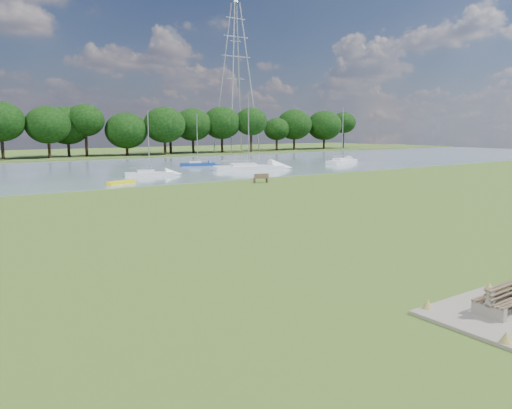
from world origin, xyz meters
TOP-DOWN VIEW (x-y plane):
  - ground at (0.00, 0.00)m, footprint 220.00×220.00m
  - river at (0.00, 42.00)m, footprint 220.00×40.00m
  - far_bank at (0.00, 72.00)m, footprint 220.00×20.00m
  - concrete_pad at (0.00, -14.00)m, footprint 4.20×3.20m
  - bench_pair at (0.00, -14.00)m, footprint 1.66×1.01m
  - riverbank_bench at (14.44, 18.41)m, footprint 1.56×0.82m
  - kayak at (2.74, 25.05)m, footprint 3.08×1.70m
  - pylon at (44.55, 70.00)m, footprint 7.15×5.01m
  - tree_line at (6.06, 68.00)m, footprint 152.31×8.22m
  - sailboat_0 at (19.33, 40.73)m, footprint 4.94×2.85m
  - sailboat_2 at (39.37, 32.68)m, footprint 6.82×3.72m
  - sailboat_3 at (7.99, 30.82)m, footprint 5.54×3.02m
  - sailboat_4 at (21.34, 31.00)m, footprint 9.13×4.95m

SIDE VIEW (x-z plane):
  - ground at x=0.00m, z-range 0.00..0.00m
  - river at x=0.00m, z-range -0.05..0.05m
  - far_bank at x=0.00m, z-range -0.20..0.20m
  - concrete_pad at x=0.00m, z-range 0.00..0.10m
  - kayak at x=2.74m, z-range 0.05..0.35m
  - sailboat_3 at x=7.99m, z-range -3.13..4.03m
  - sailboat_0 at x=19.33m, z-range -3.12..4.03m
  - bench_pair at x=0.00m, z-range 0.02..0.90m
  - riverbank_bench at x=14.44m, z-range 0.00..0.92m
  - sailboat_2 at x=39.37m, z-range -3.58..4.65m
  - sailboat_4 at x=21.34m, z-range -4.33..5.44m
  - tree_line at x=6.06m, z-range 0.95..10.90m
  - pylon at x=44.55m, z-range 4.11..36.81m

